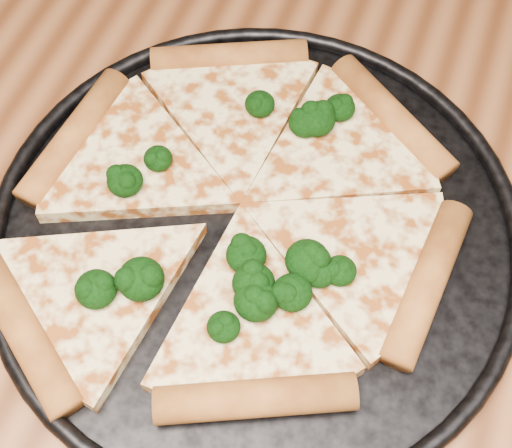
% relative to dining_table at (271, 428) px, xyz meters
% --- Properties ---
extents(dining_table, '(1.20, 0.90, 0.75)m').
position_rel_dining_table_xyz_m(dining_table, '(0.00, 0.00, 0.00)').
color(dining_table, brown).
rests_on(dining_table, ground).
extents(pizza_pan, '(0.41, 0.41, 0.02)m').
position_rel_dining_table_xyz_m(pizza_pan, '(-0.05, 0.11, 0.10)').
color(pizza_pan, black).
rests_on(pizza_pan, dining_table).
extents(pizza, '(0.34, 0.37, 0.03)m').
position_rel_dining_table_xyz_m(pizza, '(-0.07, 0.12, 0.11)').
color(pizza, '#FFE49C').
rests_on(pizza, pizza_pan).
extents(broccoli_florets, '(0.20, 0.24, 0.03)m').
position_rel_dining_table_xyz_m(broccoli_florets, '(-0.06, 0.10, 0.12)').
color(broccoli_florets, black).
rests_on(broccoli_florets, pizza).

